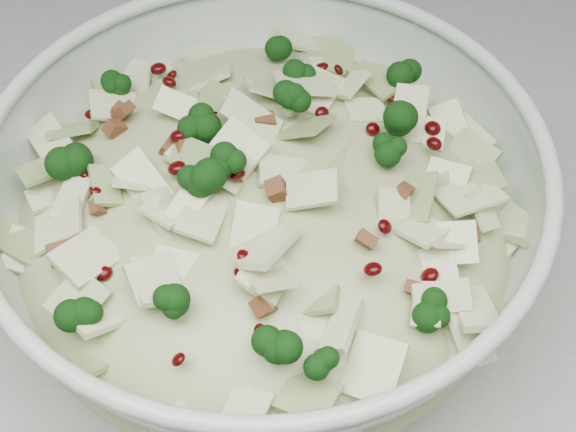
# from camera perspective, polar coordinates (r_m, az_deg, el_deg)

# --- Properties ---
(mixing_bowl) EXTENTS (0.42, 0.42, 0.14)m
(mixing_bowl) POSITION_cam_1_polar(r_m,az_deg,el_deg) (0.54, -1.62, -0.37)
(mixing_bowl) COLOR silver
(mixing_bowl) RESTS_ON counter
(salad) EXTENTS (0.43, 0.43, 0.15)m
(salad) POSITION_cam_1_polar(r_m,az_deg,el_deg) (0.52, -1.68, 1.22)
(salad) COLOR #ACBB7F
(salad) RESTS_ON mixing_bowl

